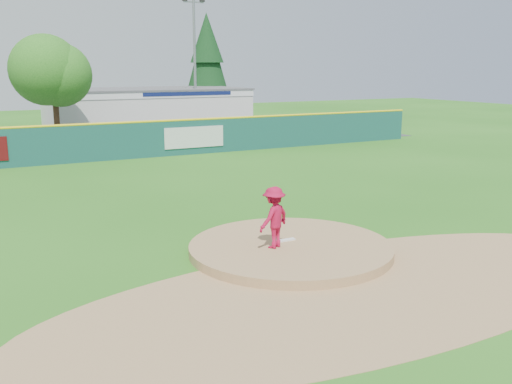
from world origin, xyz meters
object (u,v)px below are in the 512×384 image
pitcher (274,217)px  conifer_tree (207,60)px  van (37,139)px  light_pole_right (195,59)px  pool_building_grp (147,109)px  deciduous_tree (53,74)px

pitcher → conifer_tree: size_ratio=0.17×
van → light_pole_right: size_ratio=0.44×
van → conifer_tree: bearing=-36.7°
pool_building_grp → conifer_tree: size_ratio=1.60×
pool_building_grp → deciduous_tree: size_ratio=2.07×
pitcher → van: (-2.75, 24.75, -0.44)m
van → light_pole_right: (12.30, 4.29, 4.91)m
deciduous_tree → conifer_tree: conifer_tree is taller
conifer_tree → pool_building_grp: bearing=-150.2°
van → pool_building_grp: pool_building_grp is taller
pitcher → van: pitcher is taller
van → deciduous_tree: size_ratio=0.60×
deciduous_tree → light_pole_right: size_ratio=0.74×
conifer_tree → light_pole_right: 8.06m
pitcher → light_pole_right: (9.55, 29.04, 4.47)m
deciduous_tree → light_pole_right: 11.75m
conifer_tree → light_pole_right: bearing=-119.7°
conifer_tree → van: bearing=-145.3°
conifer_tree → light_pole_right: size_ratio=0.95×
pitcher → conifer_tree: bearing=-134.4°
van → deciduous_tree: (1.30, 0.29, 3.92)m
pool_building_grp → light_pole_right: light_pole_right is taller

